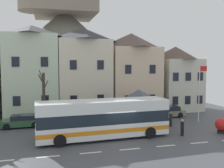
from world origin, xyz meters
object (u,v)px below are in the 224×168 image
Objects in this scene: hilltop_castle at (65,51)px; pedestrian_00 at (141,122)px; townhouse_01 at (32,71)px; pedestrian_01 at (168,123)px; harbour_buoy at (222,125)px; flagpole at (200,89)px; parked_car_01 at (22,121)px; parked_car_02 at (118,115)px; pedestrian_02 at (171,118)px; townhouse_02 at (83,71)px; transit_bus at (104,119)px; townhouse_04 at (175,78)px; bare_tree_02 at (44,101)px; bus_shelter at (139,96)px; pedestrian_03 at (182,127)px; public_bench at (111,116)px; parked_car_00 at (166,112)px.

hilltop_castle reaches higher than pedestrian_00.
pedestrian_01 is (12.67, -11.53, -4.68)m from townhouse_01.
townhouse_01 is 7.94× the size of harbour_buoy.
flagpole is 5.56m from harbour_buoy.
hilltop_castle is at bearing -104.15° from parked_car_01.
flagpole is 4.45× the size of harbour_buoy.
pedestrian_02 is (4.58, -4.09, 0.22)m from parked_car_02.
transit_bus is at bearing -89.54° from townhouse_02.
pedestrian_01 is (7.18, -31.44, -8.40)m from hilltop_castle.
townhouse_04 is at bearing 79.30° from flagpole.
townhouse_01 is 7.72m from parked_car_01.
flagpole is at bearing -1.01° from bare_tree_02.
parked_car_01 is at bearing 138.51° from transit_bus.
flagpole reaches higher than pedestrian_00.
hilltop_castle is (5.49, 19.91, 3.72)m from townhouse_01.
townhouse_01 is at bearing -98.23° from parked_car_01.
flagpole reaches higher than bus_shelter.
pedestrian_03 is at bearing -43.59° from townhouse_01.
parked_car_02 is 0.72× the size of flagpole.
hilltop_castle is 33.32m from pedestrian_01.
bus_shelter is 0.59× the size of flagpole.
pedestrian_03 is (3.86, -7.54, 0.20)m from parked_car_02.
bus_shelter is (11.35, -7.28, -2.59)m from townhouse_01.
townhouse_04 is 12.15m from parked_car_02.
townhouse_02 reaches higher than bus_shelter.
pedestrian_00 is at bearing -79.99° from hilltop_castle.
pedestrian_01 is at bearing -72.68° from bus_shelter.
transit_bus is 3.09× the size of bus_shelter.
pedestrian_03 is 0.91× the size of public_bench.
flagpole reaches higher than parked_car_02.
public_bench is at bearing -29.43° from townhouse_01.
flagpole is (5.55, 3.21, 2.75)m from pedestrian_01.
transit_bus is (-13.35, -11.70, -2.82)m from townhouse_04.
townhouse_01 is 1.78× the size of flagpole.
townhouse_02 is 6.97× the size of pedestrian_01.
bus_shelter is 0.80× the size of parked_car_00.
parked_car_00 is 2.79× the size of public_bench.
bare_tree_02 is at bearing -158.07° from public_bench.
parked_car_02 is (3.22, -5.02, -4.95)m from townhouse_02.
bus_shelter is at bearing 4.31° from bare_tree_02.
pedestrian_00 is (-5.10, -4.56, 0.10)m from parked_car_00.
pedestrian_03 reaches higher than parked_car_00.
townhouse_04 is at bearing 58.33° from pedestrian_01.
public_bench is (-4.54, 7.77, -0.34)m from pedestrian_03.
townhouse_02 is 9.57m from bare_tree_02.
bare_tree_02 is (-9.26, 1.61, 2.20)m from pedestrian_00.
pedestrian_03 is (-0.72, -3.45, -0.02)m from pedestrian_02.
pedestrian_03 reaches higher than parked_car_01.
bare_tree_02 is at bearing -160.79° from parked_car_02.
pedestrian_03 reaches higher than public_bench.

